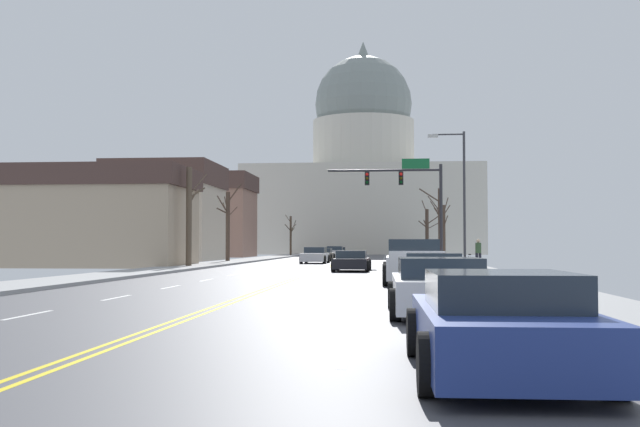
% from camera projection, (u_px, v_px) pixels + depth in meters
% --- Properties ---
extents(ground, '(20.00, 180.00, 0.20)m').
position_uv_depth(ground, '(312.00, 272.00, 39.59)').
color(ground, '#48484D').
extents(signal_gantry, '(7.91, 0.41, 7.26)m').
position_uv_depth(signal_gantry, '(409.00, 189.00, 52.27)').
color(signal_gantry, '#28282D').
rests_on(signal_gantry, ground).
extents(street_lamp_right, '(2.06, 0.24, 7.60)m').
position_uv_depth(street_lamp_right, '(459.00, 187.00, 41.89)').
color(street_lamp_right, '#333338').
rests_on(street_lamp_right, ground).
extents(capitol_building, '(35.40, 22.32, 33.43)m').
position_uv_depth(capitol_building, '(363.00, 180.00, 118.53)').
color(capitol_building, beige).
rests_on(capitol_building, ground).
extents(sedan_near_00, '(2.13, 4.37, 1.28)m').
position_uv_depth(sedan_near_00, '(409.00, 258.00, 48.83)').
color(sedan_near_00, '#B71414').
rests_on(sedan_near_00, ground).
extents(sedan_near_01, '(2.08, 4.25, 1.13)m').
position_uv_depth(sedan_near_01, '(352.00, 261.00, 41.69)').
color(sedan_near_01, black).
rests_on(sedan_near_01, ground).
extents(sedan_near_02, '(2.03, 4.61, 1.22)m').
position_uv_depth(sedan_near_02, '(412.00, 264.00, 34.44)').
color(sedan_near_02, silver).
rests_on(sedan_near_02, ground).
extents(pickup_truck_near_03, '(2.36, 5.66, 1.68)m').
position_uv_depth(pickup_truck_near_03, '(414.00, 264.00, 28.60)').
color(pickup_truck_near_03, silver).
rests_on(pickup_truck_near_03, ground).
extents(sedan_near_04, '(2.09, 4.38, 1.23)m').
position_uv_depth(sedan_near_04, '(433.00, 275.00, 22.50)').
color(sedan_near_04, silver).
rests_on(sedan_near_04, ground).
extents(sedan_near_05, '(2.13, 4.59, 1.21)m').
position_uv_depth(sedan_near_05, '(438.00, 288.00, 15.92)').
color(sedan_near_05, silver).
rests_on(sedan_near_05, ground).
extents(sedan_near_06, '(2.06, 4.38, 1.18)m').
position_uv_depth(sedan_near_06, '(500.00, 325.00, 8.67)').
color(sedan_near_06, navy).
rests_on(sedan_near_06, ground).
extents(sedan_oncoming_00, '(2.08, 4.58, 1.26)m').
position_uv_depth(sedan_oncoming_00, '(315.00, 256.00, 58.86)').
color(sedan_oncoming_00, silver).
rests_on(sedan_oncoming_00, ground).
extents(sedan_oncoming_01, '(2.03, 4.63, 1.11)m').
position_uv_depth(sedan_oncoming_01, '(323.00, 255.00, 67.37)').
color(sedan_oncoming_01, '#6B6056').
rests_on(sedan_oncoming_01, ground).
extents(sedan_oncoming_02, '(2.05, 4.42, 1.27)m').
position_uv_depth(sedan_oncoming_02, '(335.00, 253.00, 78.98)').
color(sedan_oncoming_02, silver).
rests_on(sedan_oncoming_02, ground).
extents(sedan_oncoming_03, '(2.16, 4.75, 1.13)m').
position_uv_depth(sedan_oncoming_03, '(338.00, 252.00, 89.60)').
color(sedan_oncoming_03, '#6B6056').
rests_on(sedan_oncoming_03, ground).
extents(flank_building_00, '(11.40, 9.56, 9.66)m').
position_uv_depth(flank_building_00, '(204.00, 215.00, 88.80)').
color(flank_building_00, '#8C6656').
rests_on(flank_building_00, ground).
extents(flank_building_01, '(9.46, 10.03, 8.89)m').
position_uv_depth(flank_building_01, '(167.00, 211.00, 69.64)').
color(flank_building_01, '#B2A38E').
rests_on(flank_building_01, ground).
extents(flank_building_02, '(12.66, 7.77, 6.53)m').
position_uv_depth(flank_building_02, '(95.00, 217.00, 50.01)').
color(flank_building_02, tan).
rests_on(flank_building_02, ground).
extents(bare_tree_00, '(1.90, 1.82, 5.79)m').
position_uv_depth(bare_tree_00, '(439.00, 222.00, 59.72)').
color(bare_tree_00, '#423328').
rests_on(bare_tree_00, ground).
extents(bare_tree_01, '(1.55, 2.40, 5.05)m').
position_uv_depth(bare_tree_01, '(291.00, 234.00, 94.81)').
color(bare_tree_01, '#4C3D2D').
rests_on(bare_tree_01, ground).
extents(bare_tree_02, '(2.66, 1.65, 6.24)m').
position_uv_depth(bare_tree_02, '(427.00, 231.00, 83.15)').
color(bare_tree_02, '#423328').
rests_on(bare_tree_02, ground).
extents(bare_tree_03, '(2.04, 2.38, 6.25)m').
position_uv_depth(bare_tree_03, '(228.00, 224.00, 61.37)').
color(bare_tree_03, '#423328').
rests_on(bare_tree_03, ground).
extents(bare_tree_04, '(1.55, 1.74, 5.66)m').
position_uv_depth(bare_tree_04, '(443.00, 230.00, 68.80)').
color(bare_tree_04, '#423328').
rests_on(bare_tree_04, ground).
extents(bare_tree_05, '(1.27, 1.62, 6.19)m').
position_uv_depth(bare_tree_05, '(189.00, 215.00, 47.52)').
color(bare_tree_05, brown).
rests_on(bare_tree_05, ground).
extents(pedestrian_00, '(0.35, 0.34, 1.65)m').
position_uv_depth(pedestrian_00, '(478.00, 252.00, 43.91)').
color(pedestrian_00, black).
rests_on(pedestrian_00, ground).
extents(bicycle_parked, '(0.12, 1.77, 0.85)m').
position_uv_depth(bicycle_parked, '(469.00, 263.00, 41.02)').
color(bicycle_parked, black).
rests_on(bicycle_parked, ground).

